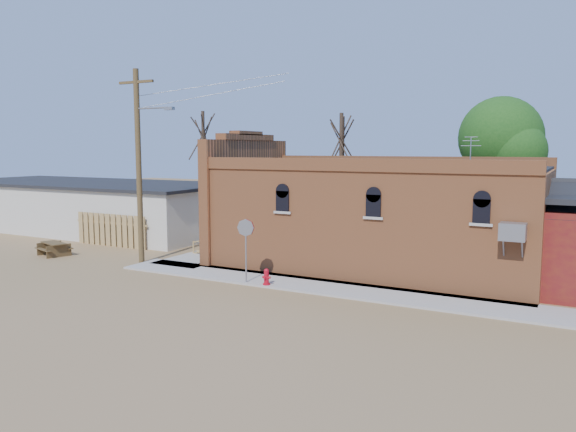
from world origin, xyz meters
The scene contains 14 objects.
ground centered at (0.00, 0.00, 0.00)m, with size 120.00×120.00×0.00m, color brown.
sidewalk_south centered at (1.50, 0.90, 0.04)m, with size 19.00×2.20×0.08m, color #9E9991.
sidewalk_west centered at (-6.30, 6.00, 0.04)m, with size 2.60×10.00×0.08m, color #9E9991.
brick_bar centered at (1.64, 5.49, 2.34)m, with size 16.40×7.97×6.30m.
storage_building centered at (-19.00, 8.00, 1.60)m, with size 20.40×8.40×3.17m.
wood_fence centered at (-12.80, 3.80, 0.90)m, with size 5.20×0.10×1.80m, color olive, non-canonical shape.
utility_pole centered at (-8.14, 1.20, 4.77)m, with size 3.12×0.26×9.00m.
tree_bare_near centered at (-3.00, 13.00, 5.96)m, with size 2.80×2.80×7.65m.
tree_bare_far centered at (-14.00, 14.00, 6.36)m, with size 2.80×2.80×8.16m.
tree_leafy centered at (6.00, 13.50, 5.93)m, with size 4.40×4.40×8.15m.
fire_hydrant centered at (-0.65, 0.00, 0.40)m, with size 0.37×0.36×0.65m.
stop_sign centered at (-1.59, 0.00, 2.04)m, with size 0.68×0.23×2.55m.
trash_barrel centered at (-5.30, 6.18, 0.49)m, with size 0.53×0.53×0.82m, color navy.
picnic_table centered at (-13.39, 0.50, 0.44)m, with size 1.88×1.62×0.67m.
Camera 1 is at (10.23, -18.56, 5.42)m, focal length 35.00 mm.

